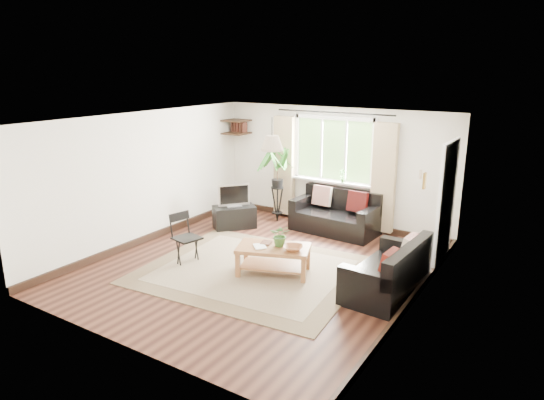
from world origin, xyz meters
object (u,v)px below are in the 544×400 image
Objects in this scene: coffee_table at (274,260)px; folding_chair at (187,239)px; sofa_back at (335,213)px; tv_stand at (234,217)px; sofa_right at (387,268)px; palm_stand at (277,184)px.

folding_chair is (-1.44, -0.38, 0.19)m from coffee_table.
coffee_table is 1.34× the size of folding_chair.
tv_stand is at bearing -152.23° from sofa_back.
sofa_right is 3.24m from folding_chair.
coffee_table is 1.51m from folding_chair.
tv_stand is at bearing -104.78° from sofa_right.
folding_chair reaches higher than coffee_table.
sofa_right reaches higher than coffee_table.
tv_stand is (-1.84, -0.83, -0.17)m from sofa_back.
sofa_back reaches higher than tv_stand.
sofa_back is at bearing -0.69° from palm_stand.
folding_chair is (0.45, -1.90, 0.20)m from tv_stand.
sofa_right is 1.89× the size of folding_chair.
coffee_table is at bearing -75.63° from sofa_right.
sofa_right is at bearing -63.89° from folding_chair.
palm_stand is (-3.11, 2.04, 0.42)m from sofa_right.
coffee_table reaches higher than tv_stand.
palm_stand is (0.50, 0.85, 0.57)m from tv_stand.
sofa_right is 0.99× the size of palm_stand.
palm_stand is (-1.39, 2.37, 0.56)m from coffee_table.
palm_stand is at bearing -177.21° from sofa_back.
folding_chair is at bearing -91.11° from palm_stand.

